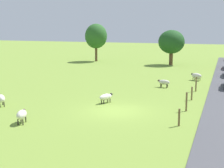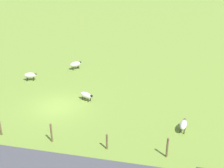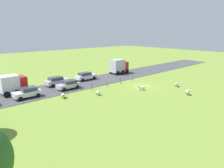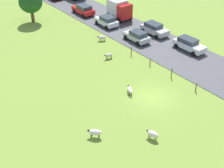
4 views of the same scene
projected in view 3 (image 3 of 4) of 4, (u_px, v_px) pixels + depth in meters
name	position (u px, v px, depth m)	size (l,w,h in m)	color
ground_plane	(143.00, 86.00, 37.93)	(160.00, 160.00, 0.00)	olive
road_strip	(109.00, 78.00, 44.71)	(8.00, 80.00, 0.06)	#47474C
sheep_0	(63.00, 95.00, 31.26)	(1.29, 1.10, 0.77)	beige
sheep_1	(98.00, 92.00, 32.67)	(1.22, 0.64, 0.72)	beige
sheep_2	(177.00, 84.00, 37.63)	(0.83, 1.25, 0.80)	silver
sheep_3	(142.00, 87.00, 35.52)	(0.91, 1.30, 0.70)	silver
sheep_4	(188.00, 92.00, 32.81)	(1.22, 1.22, 0.83)	silver
fence_post_0	(133.00, 78.00, 42.32)	(0.12, 0.12, 1.02)	brown
fence_post_1	(121.00, 80.00, 39.98)	(0.12, 0.12, 1.29)	brown
fence_post_2	(107.00, 84.00, 37.71)	(0.12, 0.12, 1.03)	brown
fence_post_3	(92.00, 87.00, 35.38)	(0.12, 0.12, 1.28)	brown
truck_0	(119.00, 66.00, 48.84)	(2.65, 4.32, 3.44)	#B21919
truck_1	(13.00, 84.00, 32.78)	(2.70, 3.89, 3.15)	#B21919
car_0	(57.00, 81.00, 38.39)	(2.13, 4.40, 1.63)	#B7B7BC
car_1	(27.00, 92.00, 31.29)	(2.13, 4.04, 1.58)	silver
car_2	(86.00, 76.00, 42.67)	(1.99, 4.49, 1.61)	silver
car_8	(69.00, 85.00, 35.96)	(2.01, 4.04, 1.54)	#B7B7BC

